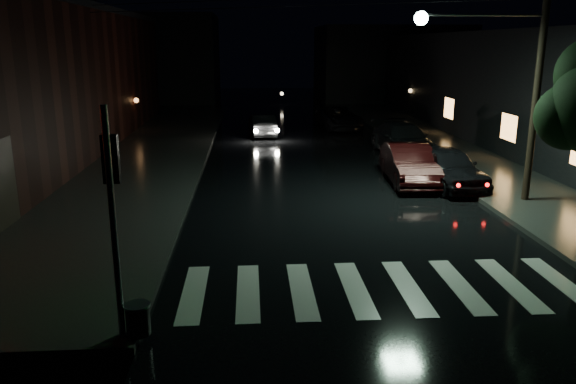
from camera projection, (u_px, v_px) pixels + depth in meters
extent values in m
plane|color=black|center=(248.00, 302.00, 11.95)|extent=(120.00, 120.00, 0.00)
cube|color=#282826|center=(137.00, 165.00, 25.11)|extent=(6.00, 44.00, 0.15)
cube|color=#282826|center=(464.00, 160.00, 26.09)|extent=(4.00, 44.00, 0.15)
cube|color=black|center=(569.00, 89.00, 29.66)|extent=(10.00, 40.00, 6.00)
cube|color=black|center=(143.00, 58.00, 53.69)|extent=(14.00, 10.00, 8.00)
cube|color=black|center=(390.00, 63.00, 55.38)|extent=(14.00, 10.00, 7.00)
cube|color=beige|center=(381.00, 288.00, 12.63)|extent=(9.00, 3.00, 0.01)
cylinder|color=slate|center=(114.00, 226.00, 9.78)|extent=(0.12, 0.12, 4.20)
cylinder|color=black|center=(138.00, 320.00, 10.27)|extent=(0.44, 0.44, 0.55)
cylinder|color=slate|center=(137.00, 305.00, 10.19)|extent=(0.48, 0.48, 0.04)
cube|color=black|center=(111.00, 159.00, 9.66)|extent=(0.28, 0.16, 0.85)
sphere|color=#0CFF33|center=(113.00, 172.00, 9.81)|extent=(0.20, 0.20, 0.20)
sphere|color=black|center=(570.00, 117.00, 14.91)|extent=(1.80, 1.80, 1.80)
cylinder|color=black|center=(538.00, 81.00, 18.26)|extent=(0.24, 0.24, 8.00)
cylinder|color=slate|center=(484.00, 15.00, 17.61)|extent=(4.00, 0.08, 0.08)
sphere|color=#BFFFD8|center=(421.00, 18.00, 17.51)|extent=(0.44, 0.44, 0.44)
imported|color=black|center=(447.00, 167.00, 21.43)|extent=(2.27, 4.69, 1.54)
imported|color=black|center=(409.00, 164.00, 21.97)|extent=(1.88, 4.70, 1.52)
imported|color=black|center=(403.00, 139.00, 27.63)|extent=(2.42, 5.43, 1.55)
imported|color=black|center=(339.00, 118.00, 36.22)|extent=(2.78, 5.23, 1.40)
imported|color=black|center=(262.00, 125.00, 33.38)|extent=(1.69, 4.04, 1.30)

